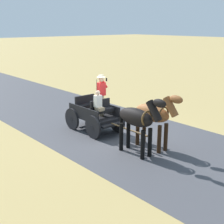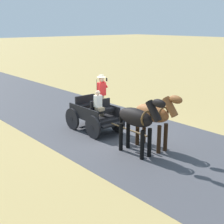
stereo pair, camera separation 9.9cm
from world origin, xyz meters
name	(u,v)px [view 2 (the right image)]	position (x,y,z in m)	size (l,w,h in m)	color
ground_plane	(118,133)	(0.00, 0.00, 0.00)	(200.00, 200.00, 0.00)	tan
road_surface	(118,133)	(0.00, 0.00, 0.00)	(6.30, 160.00, 0.01)	#424247
horse_drawn_carriage	(95,113)	(0.60, -0.83, 0.82)	(1.43, 4.50, 2.50)	black
horse_near_side	(154,115)	(0.19, 2.20, 1.32)	(0.57, 2.13, 2.21)	brown
horse_off_side	(138,119)	(1.04, 2.19, 1.32)	(0.57, 2.13, 2.21)	black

